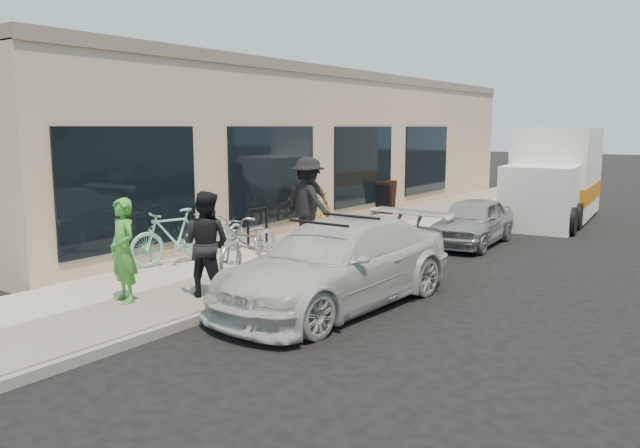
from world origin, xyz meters
The scene contains 17 objects.
ground centered at (0.00, 0.00, 0.00)m, with size 120.00×120.00×0.00m, color black.
sidewalk centered at (-2.00, 3.00, 0.07)m, with size 3.00×34.00×0.15m, color #A9A598.
curb centered at (-0.45, 3.00, 0.07)m, with size 0.12×34.00×0.13m, color gray.
storefront centered at (-5.24, 7.99, 2.12)m, with size 3.60×20.00×4.22m.
bike_rack centered at (-3.16, 3.03, 0.63)m, with size 0.14×0.56×0.80m.
sandwich_board centered at (-3.31, 8.87, 0.64)m, with size 0.69×0.70×0.96m.
sedan_white centered at (0.62, 0.53, 0.65)m, with size 2.16×4.60×1.34m.
sedan_silver centered at (0.39, 6.43, 0.54)m, with size 1.27×3.17×1.08m, color #9B9BA0.
moving_truck centered at (0.80, 11.54, 1.18)m, with size 2.55×5.59×2.66m.
tandem_bike centered at (-1.35, 0.78, 0.70)m, with size 0.73×2.10×1.10m, color #BABABC.
woman_rider centered at (-1.74, -1.54, 0.91)m, with size 0.56×0.37×1.53m, color green.
man_standing centered at (-1.00, -0.61, 0.95)m, with size 0.78×0.61×1.60m, color black.
cruiser_bike_a centered at (-3.09, 0.60, 0.67)m, with size 0.49×1.72×1.03m, color #7DBAA5.
cruiser_bike_b centered at (-3.04, 1.76, 0.58)m, with size 0.57×1.63×0.85m, color #7DBAA5.
cruiser_bike_c centered at (-2.65, 4.74, 0.67)m, with size 0.49×1.72×1.03m, color #BE8D2C.
bystander_a centered at (-2.19, 3.57, 1.10)m, with size 1.23×0.71×1.91m, color black.
bystander_b centered at (-2.43, 3.87, 1.01)m, with size 1.01×0.42×1.73m, color brown.
Camera 1 is at (5.74, -7.11, 2.69)m, focal length 35.00 mm.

